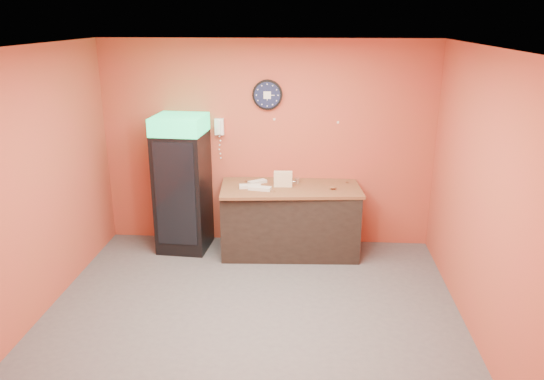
{
  "coord_description": "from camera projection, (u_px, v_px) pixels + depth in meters",
  "views": [
    {
      "loc": [
        0.58,
        -5.02,
        3.07
      ],
      "look_at": [
        0.17,
        0.6,
        1.21
      ],
      "focal_mm": 35.0,
      "sensor_mm": 36.0,
      "label": 1
    }
  ],
  "objects": [
    {
      "name": "ceiling",
      "position": [
        249.0,
        46.0,
        4.88
      ],
      "size": [
        4.5,
        4.0,
        0.02
      ],
      "primitive_type": "cube",
      "color": "white",
      "rests_on": "back_wall"
    },
    {
      "name": "wall_phone",
      "position": [
        219.0,
        127.0,
        7.13
      ],
      "size": [
        0.12,
        0.11,
        0.22
      ],
      "color": "white",
      "rests_on": "back_wall"
    },
    {
      "name": "butcher_paper",
      "position": [
        291.0,
        188.0,
        6.97
      ],
      "size": [
        1.89,
        1.05,
        0.04
      ],
      "primitive_type": "cube",
      "rotation": [
        0.0,
        0.0,
        0.09
      ],
      "color": "brown",
      "rests_on": "prep_counter"
    },
    {
      "name": "wrapped_sandwich_right",
      "position": [
        257.0,
        182.0,
        7.09
      ],
      "size": [
        0.26,
        0.23,
        0.04
      ],
      "primitive_type": "cube",
      "rotation": [
        0.0,
        0.0,
        0.65
      ],
      "color": "silver",
      "rests_on": "butcher_paper"
    },
    {
      "name": "wall_clock",
      "position": [
        267.0,
        95.0,
        6.98
      ],
      "size": [
        0.4,
        0.06,
        0.4
      ],
      "color": "black",
      "rests_on": "back_wall"
    },
    {
      "name": "wrapped_sandwich_mid",
      "position": [
        260.0,
        188.0,
        6.82
      ],
      "size": [
        0.3,
        0.16,
        0.04
      ],
      "primitive_type": "cube",
      "rotation": [
        0.0,
        0.0,
        -0.19
      ],
      "color": "silver",
      "rests_on": "butcher_paper"
    },
    {
      "name": "right_wall",
      "position": [
        480.0,
        196.0,
        5.17
      ],
      "size": [
        0.02,
        4.0,
        2.8
      ],
      "primitive_type": "cube",
      "color": "#AB4C30",
      "rests_on": "floor"
    },
    {
      "name": "floor",
      "position": [
        252.0,
        312.0,
        5.76
      ],
      "size": [
        4.5,
        4.5,
        0.0
      ],
      "primitive_type": "plane",
      "color": "#47474C",
      "rests_on": "ground"
    },
    {
      "name": "beverage_cooler",
      "position": [
        182.0,
        186.0,
        7.08
      ],
      "size": [
        0.69,
        0.7,
        1.85
      ],
      "rotation": [
        0.0,
        0.0,
        -0.07
      ],
      "color": "black",
      "rests_on": "floor"
    },
    {
      "name": "sub_roll_stack",
      "position": [
        283.0,
        179.0,
        6.93
      ],
      "size": [
        0.24,
        0.09,
        0.2
      ],
      "rotation": [
        0.0,
        0.0,
        0.04
      ],
      "color": "beige",
      "rests_on": "butcher_paper"
    },
    {
      "name": "wrapped_sandwich_left",
      "position": [
        250.0,
        186.0,
        6.9
      ],
      "size": [
        0.29,
        0.15,
        0.04
      ],
      "primitive_type": "cube",
      "rotation": [
        0.0,
        0.0,
        0.14
      ],
      "color": "silver",
      "rests_on": "butcher_paper"
    },
    {
      "name": "prep_counter",
      "position": [
        290.0,
        221.0,
        7.11
      ],
      "size": [
        1.83,
        0.89,
        0.9
      ],
      "primitive_type": "cube",
      "rotation": [
        0.0,
        0.0,
        0.05
      ],
      "color": "black",
      "rests_on": "floor"
    },
    {
      "name": "kitchen_tool",
      "position": [
        297.0,
        180.0,
        7.11
      ],
      "size": [
        0.06,
        0.06,
        0.06
      ],
      "primitive_type": "cylinder",
      "color": "silver",
      "rests_on": "butcher_paper"
    },
    {
      "name": "left_wall",
      "position": [
        35.0,
        185.0,
        5.48
      ],
      "size": [
        0.02,
        4.0,
        2.8
      ],
      "primitive_type": "cube",
      "color": "#AB4C30",
      "rests_on": "floor"
    },
    {
      "name": "back_wall",
      "position": [
        267.0,
        144.0,
        7.22
      ],
      "size": [
        4.5,
        0.02,
        2.8
      ],
      "primitive_type": "cube",
      "color": "#AB4C30",
      "rests_on": "floor"
    }
  ]
}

